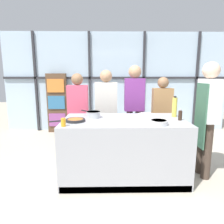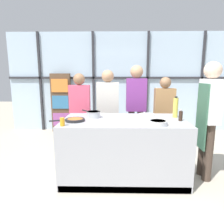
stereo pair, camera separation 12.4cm
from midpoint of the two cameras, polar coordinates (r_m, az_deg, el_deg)
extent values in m
plane|color=#BCB29E|center=(3.45, 4.23, -17.57)|extent=(18.00, 18.00, 0.00)
cube|color=silver|center=(5.82, 2.98, 8.37)|extent=(6.40, 0.04, 2.80)
cube|color=#2D2D33|center=(5.77, 3.01, 9.74)|extent=(6.40, 0.06, 0.06)
cube|color=#2D2D33|center=(6.15, -19.22, 7.92)|extent=(0.06, 0.06, 2.80)
cube|color=#2D2D33|center=(5.80, -4.69, 8.34)|extent=(0.06, 0.06, 2.80)
cube|color=#2D2D33|center=(5.85, 10.62, 8.22)|extent=(0.06, 0.06, 2.80)
cube|color=#2D2D33|center=(6.28, 24.70, 7.59)|extent=(0.06, 0.06, 2.80)
cube|color=brown|center=(5.89, -13.69, 2.55)|extent=(0.55, 0.16, 1.66)
cube|color=#994C93|center=(5.88, -13.72, -2.08)|extent=(0.46, 0.03, 0.37)
cube|color=teal|center=(5.79, -13.94, 2.74)|extent=(0.46, 0.03, 0.37)
cube|color=orange|center=(5.75, -14.15, 7.33)|extent=(0.46, 0.03, 0.37)
cube|color=#A8AAB2|center=(3.25, 4.34, -10.26)|extent=(1.90, 1.02, 0.94)
cube|color=black|center=(3.14, -6.69, -2.21)|extent=(0.52, 0.52, 0.01)
cube|color=black|center=(2.99, 4.77, -21.20)|extent=(1.86, 0.03, 0.10)
cylinder|color=#38383D|center=(3.04, -9.34, -2.67)|extent=(0.13, 0.13, 0.01)
cylinder|color=#38383D|center=(3.00, -4.65, -2.72)|extent=(0.13, 0.13, 0.01)
cylinder|color=#38383D|center=(3.28, -8.55, -1.67)|extent=(0.13, 0.13, 0.01)
cylinder|color=#38383D|center=(3.25, -4.20, -1.71)|extent=(0.13, 0.13, 0.01)
cylinder|color=#47382D|center=(3.47, 26.76, -10.31)|extent=(0.14, 0.14, 0.91)
cylinder|color=#47382D|center=(3.63, 25.46, -9.28)|extent=(0.14, 0.14, 0.91)
cube|color=white|center=(3.37, 27.17, 2.80)|extent=(0.19, 0.43, 0.65)
sphere|color=beige|center=(3.35, 27.83, 10.51)|extent=(0.25, 0.25, 0.25)
cube|color=#38664C|center=(3.37, 25.21, -1.15)|extent=(0.02, 0.36, 1.00)
cylinder|color=#47382D|center=(4.21, -6.85, -6.22)|extent=(0.13, 0.13, 0.83)
cylinder|color=#47382D|center=(4.24, -9.33, -6.16)|extent=(0.13, 0.13, 0.83)
cube|color=#DB4C6B|center=(4.07, -8.35, 3.43)|extent=(0.41, 0.18, 0.60)
sphere|color=#8C6647|center=(4.04, -8.51, 9.25)|extent=(0.23, 0.23, 0.23)
cylinder|color=#232838|center=(4.16, 1.07, -6.09)|extent=(0.14, 0.14, 0.86)
cylinder|color=#232838|center=(4.17, -1.68, -6.08)|extent=(0.14, 0.14, 0.86)
cube|color=beige|center=(4.01, -0.32, 4.07)|extent=(0.44, 0.20, 0.62)
sphere|color=tan|center=(3.99, -0.33, 10.22)|extent=(0.24, 0.24, 0.24)
cylinder|color=#47382D|center=(4.19, 8.77, -5.77)|extent=(0.13, 0.13, 0.90)
cylinder|color=#47382D|center=(4.17, 6.32, -5.79)|extent=(0.13, 0.13, 0.90)
cube|color=#7A3384|center=(4.03, 7.81, 4.88)|extent=(0.40, 0.18, 0.65)
sphere|color=tan|center=(4.01, 7.98, 11.32)|extent=(0.25, 0.25, 0.25)
cylinder|color=black|center=(4.32, 16.30, -6.37)|extent=(0.13, 0.13, 0.79)
cylinder|color=black|center=(4.28, 13.95, -6.43)|extent=(0.13, 0.13, 0.79)
cube|color=#A37547|center=(4.15, 15.58, 2.61)|extent=(0.40, 0.18, 0.57)
sphere|color=#8C6647|center=(4.12, 15.85, 8.07)|extent=(0.22, 0.22, 0.22)
cylinder|color=#232326|center=(3.03, -9.35, -2.25)|extent=(0.29, 0.29, 0.04)
cylinder|color=#B26B2D|center=(3.03, -9.36, -1.97)|extent=(0.23, 0.23, 0.01)
cylinder|color=#232326|center=(3.00, -14.25, -2.40)|extent=(0.22, 0.10, 0.02)
cylinder|color=silver|center=(3.23, -4.22, -0.73)|extent=(0.22, 0.22, 0.11)
cylinder|color=silver|center=(3.23, -4.23, 0.12)|extent=(0.23, 0.23, 0.01)
cylinder|color=black|center=(3.39, -6.45, 0.34)|extent=(0.15, 0.16, 0.02)
cylinder|color=white|center=(3.53, 10.91, -0.68)|extent=(0.28, 0.28, 0.01)
cylinder|color=silver|center=(2.85, 14.22, -3.02)|extent=(0.26, 0.26, 0.06)
cylinder|color=#4C4C51|center=(2.84, 14.24, -2.51)|extent=(0.21, 0.21, 0.01)
cylinder|color=#E0CC4C|center=(3.41, 18.68, 1.16)|extent=(0.08, 0.08, 0.32)
cylinder|color=black|center=(3.39, 18.85, 4.03)|extent=(0.04, 0.04, 0.02)
cylinder|color=#332319|center=(3.20, 20.07, -1.10)|extent=(0.06, 0.06, 0.15)
sphere|color=#B2B2B7|center=(3.18, 20.17, 0.49)|extent=(0.03, 0.03, 0.03)
cylinder|color=orange|center=(2.78, -12.78, -2.76)|extent=(0.06, 0.06, 0.11)
camera|label=1|loc=(0.06, -88.89, 0.21)|focal=32.00mm
camera|label=2|loc=(0.06, 91.11, -0.21)|focal=32.00mm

